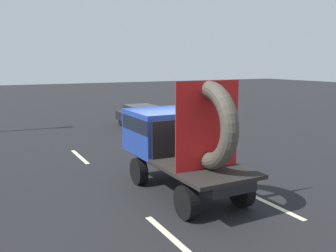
% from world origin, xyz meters
% --- Properties ---
extents(ground_plane, '(120.00, 120.00, 0.00)m').
position_xyz_m(ground_plane, '(0.00, 0.00, 0.00)').
color(ground_plane, black).
extents(flatbed_truck, '(2.02, 4.81, 3.36)m').
position_xyz_m(flatbed_truck, '(-0.03, -0.29, 1.60)').
color(flatbed_truck, black).
rests_on(flatbed_truck, ground_plane).
extents(distant_sedan, '(1.77, 4.14, 1.35)m').
position_xyz_m(distant_sedan, '(3.28, 9.73, 0.72)').
color(distant_sedan, black).
rests_on(distant_sedan, ground_plane).
extents(lane_dash_left_near, '(0.16, 2.33, 0.01)m').
position_xyz_m(lane_dash_left_near, '(-1.69, -3.02, 0.00)').
color(lane_dash_left_near, beige).
rests_on(lane_dash_left_near, ground_plane).
extents(lane_dash_left_far, '(0.16, 2.44, 0.01)m').
position_xyz_m(lane_dash_left_far, '(-1.69, 4.85, 0.00)').
color(lane_dash_left_far, beige).
rests_on(lane_dash_left_far, ground_plane).
extents(lane_dash_right_near, '(0.16, 2.06, 0.01)m').
position_xyz_m(lane_dash_right_near, '(1.62, -2.81, 0.00)').
color(lane_dash_right_near, beige).
rests_on(lane_dash_right_near, ground_plane).
extents(lane_dash_right_far, '(0.16, 2.60, 0.01)m').
position_xyz_m(lane_dash_right_far, '(1.62, 4.80, 0.00)').
color(lane_dash_right_far, beige).
rests_on(lane_dash_right_far, ground_plane).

